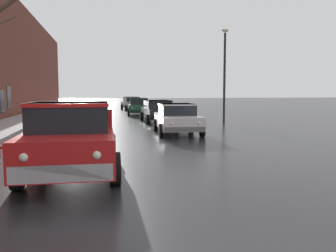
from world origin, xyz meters
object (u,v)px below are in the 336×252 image
sedan_white_parked_kerbside_close (177,118)px  sedan_green_parked_far_down_block (139,106)px  sedan_black_parked_kerbside_mid (158,110)px  sedan_grey_queued_behind_truck (132,103)px  street_lamp_post (225,71)px  pickup_truck_red_approaching_near_lane (73,137)px

sedan_white_parked_kerbside_close → sedan_green_parked_far_down_block: 13.56m
sedan_black_parked_kerbside_mid → sedan_grey_queued_behind_truck: 14.35m
sedan_grey_queued_behind_truck → street_lamp_post: (4.14, -16.78, 2.45)m
sedan_white_parked_kerbside_close → street_lamp_post: 6.07m
pickup_truck_red_approaching_near_lane → sedan_black_parked_kerbside_mid: bearing=72.6°
sedan_white_parked_kerbside_close → street_lamp_post: (3.78, 4.06, 2.45)m
sedan_grey_queued_behind_truck → street_lamp_post: bearing=-76.2°
sedan_white_parked_kerbside_close → sedan_grey_queued_behind_truck: bearing=91.0°
sedan_green_parked_far_down_block → sedan_grey_queued_behind_truck: (0.03, 7.29, 0.00)m
street_lamp_post → pickup_truck_red_approaching_near_lane: bearing=-124.9°
pickup_truck_red_approaching_near_lane → sedan_black_parked_kerbside_mid: 14.61m
sedan_green_parked_far_down_block → sedan_white_parked_kerbside_close: bearing=-88.4°
sedan_white_parked_kerbside_close → pickup_truck_red_approaching_near_lane: bearing=-119.8°
pickup_truck_red_approaching_near_lane → sedan_grey_queued_behind_truck: size_ratio=1.22×
pickup_truck_red_approaching_near_lane → street_lamp_post: (8.03, 11.50, 2.32)m
pickup_truck_red_approaching_near_lane → sedan_white_parked_kerbside_close: (4.25, 7.44, -0.13)m
pickup_truck_red_approaching_near_lane → sedan_green_parked_far_down_block: size_ratio=1.31×
sedan_green_parked_far_down_block → street_lamp_post: bearing=-66.3°
sedan_white_parked_kerbside_close → sedan_green_parked_far_down_block: bearing=91.6°
sedan_black_parked_kerbside_mid → street_lamp_post: (3.66, -2.44, 2.45)m
sedan_black_parked_kerbside_mid → pickup_truck_red_approaching_near_lane: bearing=-107.4°
sedan_black_parked_kerbside_mid → sedan_green_parked_far_down_block: 7.07m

